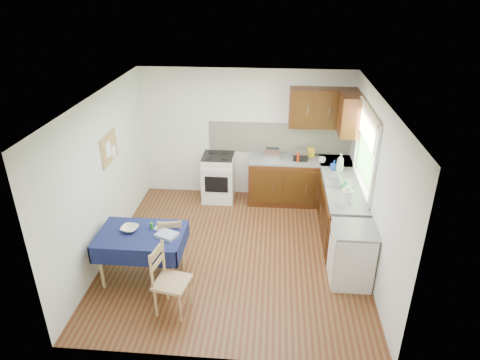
# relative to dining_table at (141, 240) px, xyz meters

# --- Properties ---
(floor) EXTENTS (4.20, 4.20, 0.00)m
(floor) POSITION_rel_dining_table_xyz_m (1.27, 0.69, -0.63)
(floor) COLOR #4D2414
(floor) RESTS_ON ground
(ceiling) EXTENTS (4.00, 4.20, 0.02)m
(ceiling) POSITION_rel_dining_table_xyz_m (1.27, 0.69, 1.87)
(ceiling) COLOR white
(ceiling) RESTS_ON wall_back
(wall_back) EXTENTS (4.00, 0.02, 2.50)m
(wall_back) POSITION_rel_dining_table_xyz_m (1.27, 2.79, 0.62)
(wall_back) COLOR white
(wall_back) RESTS_ON ground
(wall_front) EXTENTS (4.00, 0.02, 2.50)m
(wall_front) POSITION_rel_dining_table_xyz_m (1.27, -1.41, 0.62)
(wall_front) COLOR white
(wall_front) RESTS_ON ground
(wall_left) EXTENTS (0.02, 4.20, 2.50)m
(wall_left) POSITION_rel_dining_table_xyz_m (-0.73, 0.69, 0.62)
(wall_left) COLOR silver
(wall_left) RESTS_ON ground
(wall_right) EXTENTS (0.02, 4.20, 2.50)m
(wall_right) POSITION_rel_dining_table_xyz_m (3.27, 0.69, 0.62)
(wall_right) COLOR white
(wall_right) RESTS_ON ground
(base_cabinets) EXTENTS (1.90, 2.30, 0.86)m
(base_cabinets) POSITION_rel_dining_table_xyz_m (2.63, 1.94, -0.20)
(base_cabinets) COLOR #351709
(base_cabinets) RESTS_ON ground
(worktop_back) EXTENTS (1.90, 0.60, 0.04)m
(worktop_back) POSITION_rel_dining_table_xyz_m (2.32, 2.49, 0.25)
(worktop_back) COLOR slate
(worktop_back) RESTS_ON base_cabinets
(worktop_right) EXTENTS (0.60, 1.70, 0.04)m
(worktop_right) POSITION_rel_dining_table_xyz_m (2.97, 1.34, 0.25)
(worktop_right) COLOR slate
(worktop_right) RESTS_ON base_cabinets
(worktop_corner) EXTENTS (0.60, 0.60, 0.04)m
(worktop_corner) POSITION_rel_dining_table_xyz_m (2.97, 2.49, 0.25)
(worktop_corner) COLOR slate
(worktop_corner) RESTS_ON base_cabinets
(splashback) EXTENTS (2.70, 0.02, 0.60)m
(splashback) POSITION_rel_dining_table_xyz_m (1.92, 2.77, 0.57)
(splashback) COLOR white
(splashback) RESTS_ON wall_back
(upper_cabinets) EXTENTS (1.20, 0.85, 0.70)m
(upper_cabinets) POSITION_rel_dining_table_xyz_m (2.80, 2.49, 1.22)
(upper_cabinets) COLOR #351709
(upper_cabinets) RESTS_ON wall_back
(stove) EXTENTS (0.60, 0.61, 0.92)m
(stove) POSITION_rel_dining_table_xyz_m (0.77, 2.48, -0.17)
(stove) COLOR white
(stove) RESTS_ON ground
(window) EXTENTS (0.04, 1.48, 1.26)m
(window) POSITION_rel_dining_table_xyz_m (3.24, 1.39, 1.02)
(window) COLOR #305724
(window) RESTS_ON wall_right
(fridge) EXTENTS (0.58, 0.60, 0.89)m
(fridge) POSITION_rel_dining_table_xyz_m (2.97, 0.14, -0.19)
(fridge) COLOR white
(fridge) RESTS_ON ground
(corkboard) EXTENTS (0.04, 0.62, 0.47)m
(corkboard) POSITION_rel_dining_table_xyz_m (-0.70, 0.99, 0.97)
(corkboard) COLOR #A68D53
(corkboard) RESTS_ON wall_left
(dining_table) EXTENTS (1.21, 0.82, 0.73)m
(dining_table) POSITION_rel_dining_table_xyz_m (0.00, 0.00, 0.00)
(dining_table) COLOR #101841
(dining_table) RESTS_ON ground
(chair_far) EXTENTS (0.44, 0.44, 0.86)m
(chair_far) POSITION_rel_dining_table_xyz_m (0.36, 0.26, -0.17)
(chair_far) COLOR #A68D53
(chair_far) RESTS_ON ground
(chair_near) EXTENTS (0.49, 0.49, 0.95)m
(chair_near) POSITION_rel_dining_table_xyz_m (0.54, -0.66, -0.12)
(chair_near) COLOR #A68D53
(chair_near) RESTS_ON ground
(toaster) EXTENTS (0.28, 0.17, 0.22)m
(toaster) POSITION_rel_dining_table_xyz_m (1.80, 2.47, 0.37)
(toaster) COLOR silver
(toaster) RESTS_ON worktop_back
(sandwich_press) EXTENTS (0.26, 0.23, 0.15)m
(sandwich_press) POSITION_rel_dining_table_xyz_m (2.32, 2.46, 0.35)
(sandwich_press) COLOR black
(sandwich_press) RESTS_ON worktop_back
(sauce_bottle) EXTENTS (0.04, 0.04, 0.20)m
(sauce_bottle) POSITION_rel_dining_table_xyz_m (2.27, 2.33, 0.37)
(sauce_bottle) COLOR red
(sauce_bottle) RESTS_ON worktop_back
(yellow_packet) EXTENTS (0.15, 0.12, 0.18)m
(yellow_packet) POSITION_rel_dining_table_xyz_m (2.52, 2.62, 0.36)
(yellow_packet) COLOR gold
(yellow_packet) RESTS_ON worktop_back
(dish_rack) EXTENTS (0.44, 0.33, 0.21)m
(dish_rack) POSITION_rel_dining_table_xyz_m (2.90, 1.50, 0.30)
(dish_rack) COLOR gray
(dish_rack) RESTS_ON worktop_right
(kettle) EXTENTS (0.17, 0.17, 0.29)m
(kettle) POSITION_rel_dining_table_xyz_m (2.94, 0.84, 0.40)
(kettle) COLOR white
(kettle) RESTS_ON worktop_right
(cup) EXTENTS (0.16, 0.16, 0.10)m
(cup) POSITION_rel_dining_table_xyz_m (2.71, 2.34, 0.32)
(cup) COLOR white
(cup) RESTS_ON worktop_back
(soap_bottle_a) EXTENTS (0.16, 0.16, 0.33)m
(soap_bottle_a) POSITION_rel_dining_table_xyz_m (2.98, 2.00, 0.44)
(soap_bottle_a) COLOR white
(soap_bottle_a) RESTS_ON worktop_right
(soap_bottle_b) EXTENTS (0.12, 0.11, 0.18)m
(soap_bottle_b) POSITION_rel_dining_table_xyz_m (2.88, 2.04, 0.36)
(soap_bottle_b) COLOR blue
(soap_bottle_b) RESTS_ON worktop_right
(soap_bottle_c) EXTENTS (0.16, 0.16, 0.17)m
(soap_bottle_c) POSITION_rel_dining_table_xyz_m (2.97, 1.24, 0.36)
(soap_bottle_c) COLOR #24853E
(soap_bottle_c) RESTS_ON worktop_right
(plate_bowl) EXTENTS (0.28, 0.28, 0.06)m
(plate_bowl) POSITION_rel_dining_table_xyz_m (-0.17, 0.06, 0.13)
(plate_bowl) COLOR beige
(plate_bowl) RESTS_ON dining_table
(book) EXTENTS (0.19, 0.24, 0.02)m
(book) POSITION_rel_dining_table_xyz_m (0.17, 0.20, 0.11)
(book) COLOR white
(book) RESTS_ON dining_table
(spice_jar) EXTENTS (0.05, 0.05, 0.10)m
(spice_jar) POSITION_rel_dining_table_xyz_m (0.13, 0.13, 0.15)
(spice_jar) COLOR #238328
(spice_jar) RESTS_ON dining_table
(tea_towel) EXTENTS (0.34, 0.31, 0.05)m
(tea_towel) POSITION_rel_dining_table_xyz_m (0.39, -0.05, 0.13)
(tea_towel) COLOR navy
(tea_towel) RESTS_ON dining_table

